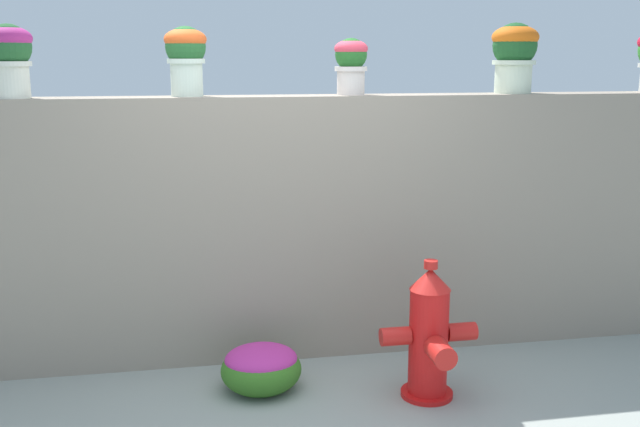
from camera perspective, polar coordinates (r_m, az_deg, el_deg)
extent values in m
cube|color=gray|center=(5.02, -3.08, -1.17)|extent=(6.22, 0.30, 1.80)
cylinder|color=silver|center=(4.93, -22.92, 9.57)|extent=(0.22, 0.22, 0.22)
cylinder|color=silver|center=(4.93, -23.01, 10.70)|extent=(0.25, 0.25, 0.03)
sphere|color=#22582A|center=(4.93, -23.11, 11.89)|extent=(0.27, 0.27, 0.27)
ellipsoid|color=#AE2978|center=(4.93, -23.16, 12.44)|extent=(0.29, 0.29, 0.15)
cylinder|color=silver|center=(4.86, -10.35, 10.38)|extent=(0.21, 0.21, 0.24)
cylinder|color=silver|center=(4.86, -10.40, 11.61)|extent=(0.24, 0.24, 0.03)
sphere|color=#245D2B|center=(4.86, -10.44, 12.67)|extent=(0.26, 0.26, 0.26)
ellipsoid|color=#EA5721|center=(4.86, -10.46, 13.20)|extent=(0.27, 0.27, 0.14)
cylinder|color=beige|center=(4.99, 2.42, 10.30)|extent=(0.19, 0.19, 0.19)
cylinder|color=beige|center=(4.99, 2.42, 11.21)|extent=(0.22, 0.22, 0.03)
sphere|color=#225F23|center=(4.99, 2.43, 12.29)|extent=(0.21, 0.21, 0.21)
ellipsoid|color=#DE3C4F|center=(4.99, 2.44, 12.72)|extent=(0.22, 0.22, 0.12)
cylinder|color=beige|center=(5.37, 14.82, 10.26)|extent=(0.25, 0.25, 0.23)
cylinder|color=beige|center=(5.37, 14.88, 11.31)|extent=(0.30, 0.30, 0.03)
sphere|color=#1D5225|center=(5.37, 14.95, 12.56)|extent=(0.31, 0.31, 0.31)
ellipsoid|color=orange|center=(5.37, 14.98, 13.13)|extent=(0.32, 0.32, 0.17)
cylinder|color=red|center=(4.70, 8.31, -13.68)|extent=(0.32, 0.32, 0.03)
cylinder|color=red|center=(4.57, 8.44, -9.97)|extent=(0.24, 0.24, 0.69)
cone|color=red|center=(4.43, 8.60, -5.07)|extent=(0.25, 0.25, 0.13)
cylinder|color=red|center=(4.41, 8.64, -3.95)|extent=(0.08, 0.08, 0.05)
cylinder|color=red|center=(4.49, 5.89, -9.50)|extent=(0.18, 0.11, 0.11)
cylinder|color=red|center=(4.62, 10.95, -9.03)|extent=(0.18, 0.11, 0.11)
cylinder|color=red|center=(4.37, 9.38, -10.67)|extent=(0.14, 0.20, 0.14)
ellipsoid|color=#336A1F|center=(4.68, -4.60, -12.04)|extent=(0.50, 0.45, 0.31)
ellipsoid|color=#AE2C84|center=(4.65, -4.62, -11.26)|extent=(0.45, 0.40, 0.17)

